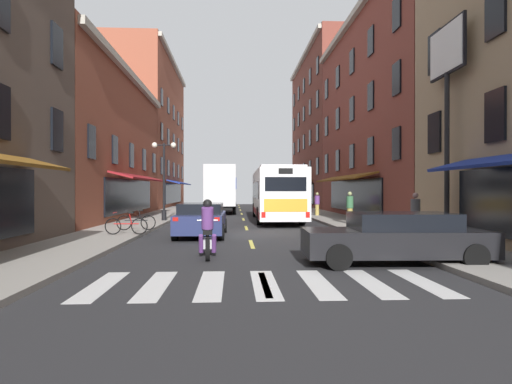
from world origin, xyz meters
TOP-DOWN VIEW (x-y plane):
  - ground_plane at (0.00, 0.00)m, footprint 34.80×80.00m
  - lane_centre_dashes at (0.00, -0.25)m, footprint 0.14×73.90m
  - crosswalk_near at (0.00, -10.00)m, footprint 7.10×2.80m
  - sidewalk_left at (-5.90, 0.00)m, footprint 3.00×80.00m
  - sidewalk_right at (5.90, 0.00)m, footprint 3.00×80.00m
  - storefront_row_left at (-11.38, 3.73)m, footprint 9.44×79.90m
  - storefront_row_right at (11.38, 2.02)m, footprint 9.44×79.90m
  - billboard_sign at (7.05, -3.62)m, footprint 0.40×2.46m
  - transit_bus at (2.00, 8.13)m, footprint 2.76×11.55m
  - box_truck at (-1.67, 16.62)m, footprint 2.51×7.14m
  - sedan_near at (-1.97, -0.84)m, footprint 2.04×4.47m
  - sedan_mid at (-1.42, 26.40)m, footprint 1.99×4.64m
  - sedan_far at (3.60, -7.81)m, footprint 4.76×2.08m
  - motorcycle_rider at (-1.39, -6.40)m, footprint 0.62×2.07m
  - bicycle_near at (-4.94, -1.29)m, footprint 1.71×0.48m
  - bicycle_mid at (-4.97, 0.63)m, footprint 1.71×0.48m
  - pedestrian_near at (5.25, 11.40)m, footprint 0.37×0.52m
  - pedestrian_mid at (5.53, 3.81)m, footprint 0.36×0.36m
  - pedestrian_far at (6.36, -2.53)m, footprint 0.36×0.36m
  - street_lamp_twin at (-4.74, 6.87)m, footprint 1.42×0.32m

SIDE VIEW (x-z plane):
  - ground_plane at x=0.00m, z-range -0.10..0.00m
  - lane_centre_dashes at x=0.00m, z-range 0.00..0.01m
  - crosswalk_near at x=0.00m, z-range 0.00..0.01m
  - sidewalk_left at x=-5.90m, z-range 0.00..0.14m
  - sidewalk_right at x=5.90m, z-range 0.00..0.14m
  - bicycle_near at x=-4.94m, z-range 0.05..0.96m
  - bicycle_mid at x=-4.97m, z-range 0.05..0.96m
  - sedan_far at x=3.60m, z-range 0.02..1.36m
  - motorcycle_rider at x=-1.39m, z-range -0.12..1.54m
  - sedan_near at x=-1.97m, z-range 0.02..1.40m
  - sedan_mid at x=-1.42m, z-range 0.01..1.44m
  - pedestrian_near at x=5.25m, z-range 0.18..1.80m
  - pedestrian_far at x=6.36m, z-range 0.16..1.84m
  - pedestrian_mid at x=5.53m, z-range 0.16..1.87m
  - transit_bus at x=2.00m, z-range 0.08..3.30m
  - box_truck at x=-1.67m, z-range 0.06..3.91m
  - street_lamp_twin at x=-4.74m, z-range 0.41..5.00m
  - billboard_sign at x=7.05m, z-range 2.09..9.86m
  - storefront_row_left at x=-11.38m, z-range -1.93..14.40m
  - storefront_row_right at x=11.38m, z-range -1.19..16.11m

